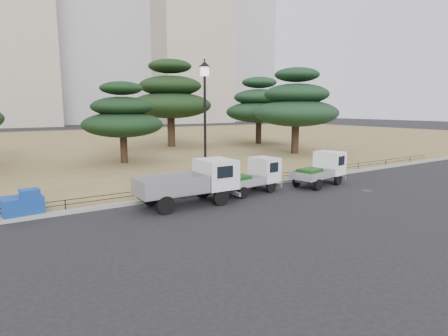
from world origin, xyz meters
TOP-DOWN VIEW (x-y plane):
  - ground at (0.00, 0.00)m, footprint 220.00×220.00m
  - lawn at (0.00, 30.60)m, footprint 120.00×56.00m
  - curb at (0.00, 2.60)m, footprint 120.00×0.25m
  - truck_large at (-2.13, 1.19)m, footprint 4.34×1.79m
  - truck_kei_front at (1.47, 1.62)m, footprint 3.29×1.68m
  - truck_kei_rear at (5.64, 1.06)m, footprint 3.54×2.00m
  - street_lamp at (-0.50, 2.90)m, footprint 0.55×0.55m
  - pipe_fence at (0.00, 2.75)m, footprint 38.00×0.04m
  - tarp_pile at (-8.46, 3.04)m, footprint 1.50×1.16m
  - manhole at (6.50, -1.20)m, footprint 0.60×0.60m
  - pine_center_left at (-0.92, 13.87)m, footprint 5.73×5.73m
  - pine_center_right at (6.98, 22.62)m, footprint 8.27×8.27m
  - pine_east_near at (13.49, 11.27)m, footprint 7.29×7.29m
  - pine_east_far at (16.48, 20.19)m, footprint 7.27×7.27m
  - tower_east at (40.00, 82.00)m, footprint 20.00×18.00m
  - tower_far_east at (58.00, 90.00)m, footprint 24.00×20.00m
  - radio_tower at (72.00, 85.00)m, footprint 1.80×1.80m

SIDE VIEW (x-z plane):
  - ground at x=0.00m, z-range 0.00..0.00m
  - manhole at x=6.50m, z-range 0.00..0.01m
  - lawn at x=0.00m, z-range 0.00..0.15m
  - curb at x=0.00m, z-range 0.00..0.16m
  - pipe_fence at x=0.00m, z-range 0.24..0.64m
  - tarp_pile at x=-8.46m, z-range 0.05..1.00m
  - truck_kei_front at x=1.47m, z-range 0.00..1.67m
  - truck_kei_rear at x=5.64m, z-range 0.00..1.75m
  - truck_large at x=-2.13m, z-range 0.11..1.99m
  - pine_center_left at x=-0.92m, z-range 0.60..6.42m
  - street_lamp at x=-0.50m, z-range 1.23..7.36m
  - pine_east_far at x=16.48m, z-range 0.71..8.02m
  - pine_east_near at x=13.49m, z-range 0.72..8.08m
  - pine_center_right at x=6.98m, z-range 0.85..9.62m
  - tower_east at x=40.00m, z-range 0.00..48.00m
  - radio_tower at x=72.00m, z-range -1.46..61.54m
  - tower_far_east at x=58.00m, z-range 0.00..70.00m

